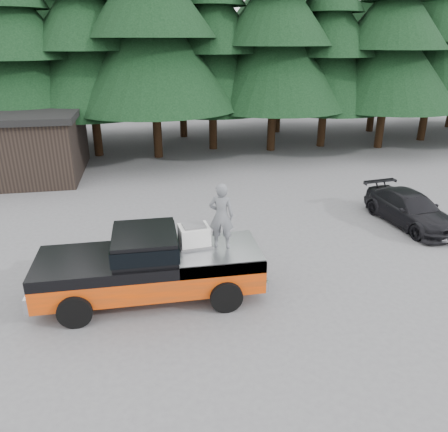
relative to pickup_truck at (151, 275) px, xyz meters
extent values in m
plane|color=#535356|center=(1.77, 0.71, -0.67)|extent=(120.00, 120.00, 0.00)
cube|color=black|center=(-0.10, 0.00, 0.96)|extent=(1.66, 1.90, 0.59)
cube|color=silver|center=(1.21, 0.24, 0.93)|extent=(0.85, 0.73, 0.54)
imported|color=#585B60|center=(1.91, 0.02, 1.56)|extent=(0.74, 0.59, 1.78)
imported|color=black|center=(9.64, 3.37, -0.06)|extent=(2.19, 4.32, 1.20)
camera|label=1|loc=(0.12, -10.34, 5.84)|focal=35.00mm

